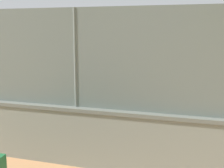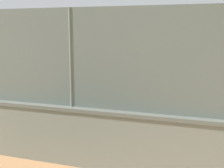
{
  "view_description": "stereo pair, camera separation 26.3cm",
  "coord_description": "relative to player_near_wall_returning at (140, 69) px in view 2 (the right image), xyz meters",
  "views": [
    {
      "loc": [
        -1.58,
        16.63,
        2.95
      ],
      "look_at": [
        1.75,
        6.93,
        1.13
      ],
      "focal_mm": 48.94,
      "sensor_mm": 36.0,
      "label": 1
    },
    {
      "loc": [
        -1.82,
        16.54,
        2.95
      ],
      "look_at": [
        1.75,
        6.93,
        1.13
      ],
      "focal_mm": 48.94,
      "sensor_mm": 36.0,
      "label": 2
    }
  ],
  "objects": [
    {
      "name": "player_near_wall_returning",
      "position": [
        0.0,
        0.0,
        0.0
      ],
      "size": [
        1.21,
        0.74,
        1.6
      ],
      "color": "#591919",
      "rests_on": "ground_plane"
    },
    {
      "name": "player_at_service_line",
      "position": [
        -0.65,
        6.5,
        -0.01
      ],
      "size": [
        0.72,
        0.9,
        1.59
      ],
      "color": "black",
      "rests_on": "ground_plane"
    },
    {
      "name": "ground_plane",
      "position": [
        -2.29,
        -1.35,
        -0.94
      ],
      "size": [
        260.0,
        260.0,
        0.0
      ],
      "primitive_type": "plane",
      "color": "tan"
    },
    {
      "name": "sports_ball",
      "position": [
        1.24,
        0.65,
        0.37
      ],
      "size": [
        0.07,
        0.07,
        0.07
      ],
      "primitive_type": "sphere",
      "color": "yellow"
    },
    {
      "name": "fence_panel_on_wall",
      "position": [
        -1.05,
        9.45,
        1.42
      ],
      "size": [
        25.36,
        0.74,
        2.1
      ],
      "color": "slate",
      "rests_on": "perimeter_wall"
    },
    {
      "name": "perimeter_wall",
      "position": [
        -1.05,
        9.45,
        -0.28
      ],
      "size": [
        25.81,
        1.1,
        1.31
      ],
      "color": "gray",
      "rests_on": "ground_plane"
    }
  ]
}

